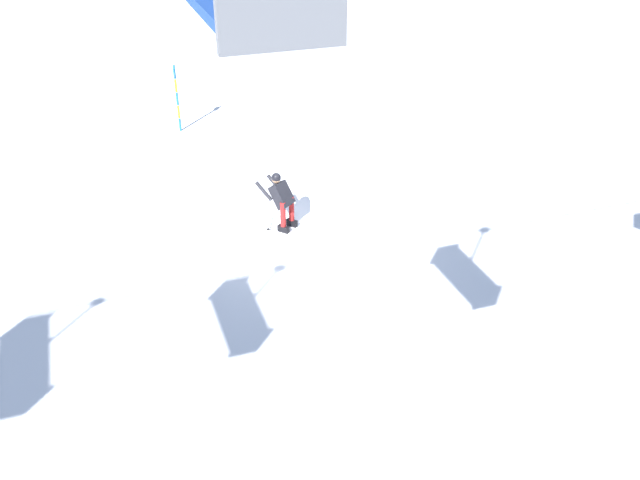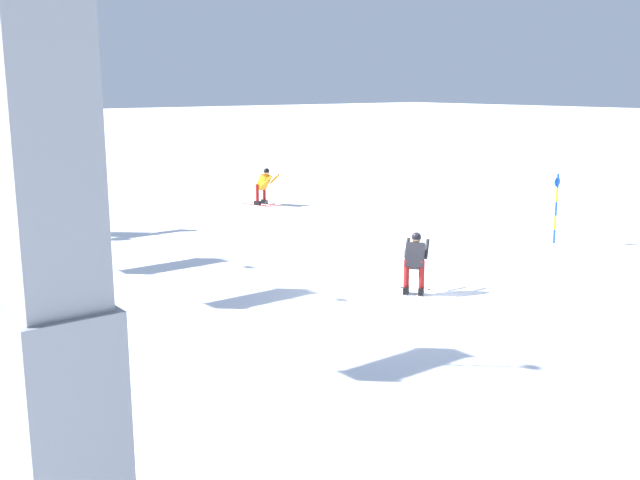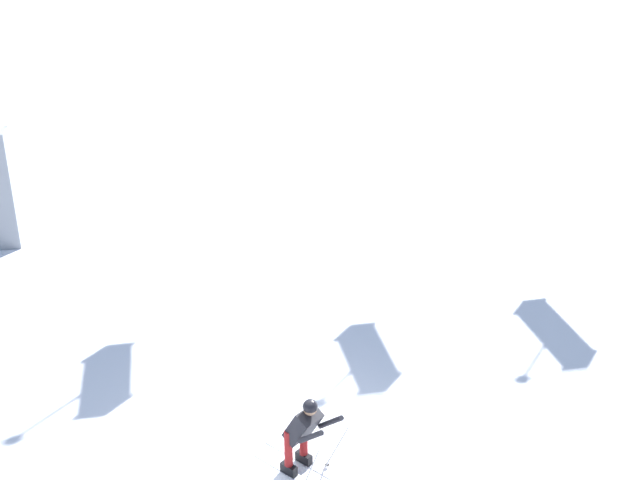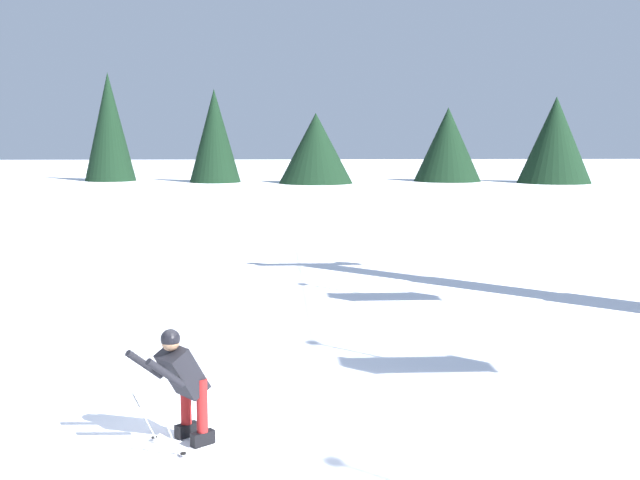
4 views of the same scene
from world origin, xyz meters
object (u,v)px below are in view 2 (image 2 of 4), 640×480
lift_tower_near (49,193)px  skier_distant_uphill (264,184)px  trail_marker_pole (556,206)px  skier_carving_main (415,259)px

lift_tower_near → skier_distant_uphill: lift_tower_near is taller
trail_marker_pole → skier_distant_uphill: size_ratio=1.23×
skier_carving_main → skier_distant_uphill: bearing=-18.8°
skier_distant_uphill → lift_tower_near: bearing=142.3°
lift_tower_near → trail_marker_pole: 19.00m
skier_carving_main → skier_distant_uphill: size_ratio=0.91×
skier_carving_main → lift_tower_near: (-5.89, 10.10, 3.13)m
lift_tower_near → skier_carving_main: bearing=-59.8°
skier_carving_main → trail_marker_pole: bearing=-80.0°
skier_carving_main → skier_distant_uphill: skier_distant_uphill is taller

